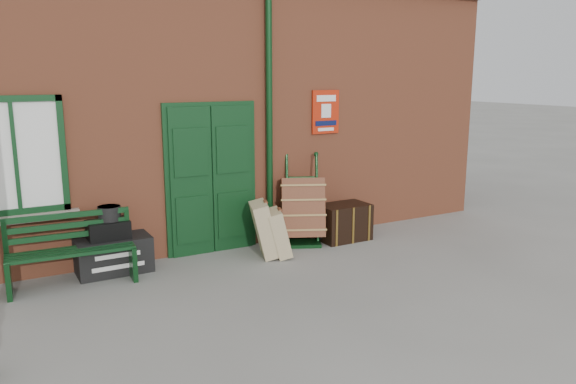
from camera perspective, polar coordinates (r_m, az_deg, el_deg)
ground at (r=7.55m, az=-1.32°, el=-8.67°), size 80.00×80.00×0.00m
station_building at (r=10.31m, az=-10.51°, el=8.97°), size 10.30×4.30×4.36m
bench at (r=7.68m, az=-21.20°, el=-5.39°), size 1.56×0.56×0.95m
houdini_trunk at (r=8.03m, az=-17.30°, el=-6.12°), size 0.98×0.55×0.49m
strongbox at (r=7.92m, az=-17.81°, el=-3.64°), size 0.54×0.40×0.24m
hatbox at (r=7.87m, az=-17.70°, el=-2.08°), size 0.30×0.30×0.20m
suitcase_back at (r=8.29m, az=-2.43°, el=-3.78°), size 0.56×0.67×0.83m
suitcase_front at (r=8.30m, az=-1.00°, el=-4.17°), size 0.50×0.60×0.71m
porter_trolley at (r=8.95m, az=1.46°, el=-1.77°), size 0.92×0.95×1.40m
dark_trunk at (r=9.18m, az=5.66°, el=-3.05°), size 0.82×0.54×0.59m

